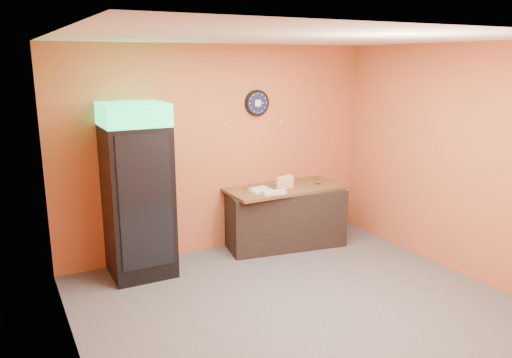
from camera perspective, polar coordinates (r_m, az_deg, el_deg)
floor at (r=5.61m, az=4.77°, el=-14.17°), size 4.50×4.50×0.00m
back_wall at (r=6.83m, az=-4.10°, el=3.38°), size 4.50×0.02×2.80m
left_wall at (r=4.35m, az=-20.69°, el=-3.42°), size 0.02×4.00×2.80m
right_wall at (r=6.59m, az=21.73°, el=2.06°), size 0.02×4.00×2.80m
ceiling at (r=4.97m, az=5.42°, el=15.76°), size 4.50×4.00×0.02m
beverage_cooler at (r=6.14m, az=-13.29°, el=-1.64°), size 0.75×0.76×2.11m
prep_counter at (r=7.13m, az=3.23°, el=-4.40°), size 1.73×0.98×0.82m
wall_clock at (r=6.97m, az=0.12°, el=8.69°), size 0.36×0.06×0.36m
wall_phone at (r=6.48m, az=-9.99°, el=4.84°), size 0.12×0.11×0.23m
butcher_paper at (r=7.01m, az=3.28°, el=-1.07°), size 1.65×0.75×0.04m
sub_roll_stack at (r=6.91m, az=3.37°, el=-0.39°), size 0.28×0.18×0.17m
wrapped_sandwich_left at (r=6.70m, az=0.60°, el=-1.39°), size 0.30×0.17×0.04m
wrapped_sandwich_mid at (r=6.62m, az=2.11°, el=-1.55°), size 0.32×0.17×0.04m
wrapped_sandwich_right at (r=6.82m, az=0.26°, el=-1.13°), size 0.28×0.17×0.04m
kitchen_tool at (r=7.16m, az=3.08°, el=-0.30°), size 0.07×0.07×0.07m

